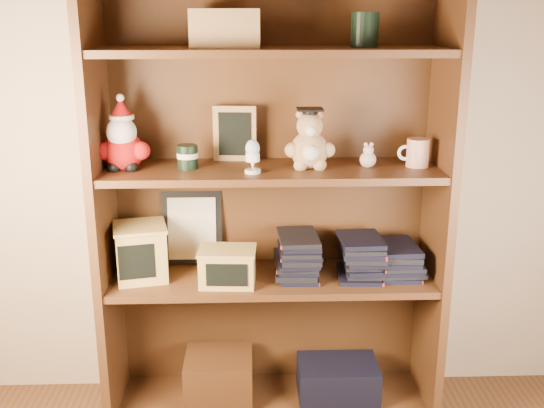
{
  "coord_description": "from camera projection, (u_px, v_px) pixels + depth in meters",
  "views": [
    {
      "loc": [
        -0.1,
        -0.81,
        1.45
      ],
      "look_at": [
        -0.03,
        1.3,
        0.82
      ],
      "focal_mm": 42.0,
      "sensor_mm": 36.0,
      "label": 1
    }
  ],
  "objects": [
    {
      "name": "certificate_frame",
      "position": [
        192.0,
        228.0,
        2.37
      ],
      "size": [
        0.22,
        0.06,
        0.28
      ],
      "color": "black",
      "rests_on": "shelf_lower"
    },
    {
      "name": "grad_teddy_bear",
      "position": [
        310.0,
        145.0,
        2.15
      ],
      "size": [
        0.17,
        0.15,
        0.21
      ],
      "color": "tan",
      "rests_on": "shelf_upper"
    },
    {
      "name": "treats_box",
      "position": [
        141.0,
        251.0,
        2.24
      ],
      "size": [
        0.21,
        0.21,
        0.2
      ],
      "color": "tan",
      "rests_on": "shelf_lower"
    },
    {
      "name": "pencils_box",
      "position": [
        227.0,
        266.0,
        2.2
      ],
      "size": [
        0.21,
        0.15,
        0.13
      ],
      "color": "tan",
      "rests_on": "shelf_lower"
    },
    {
      "name": "egg_cup",
      "position": [
        253.0,
        155.0,
        2.08
      ],
      "size": [
        0.05,
        0.05,
        0.11
      ],
      "color": "white",
      "rests_on": "shelf_upper"
    },
    {
      "name": "shelf_upper",
      "position": [
        272.0,
        171.0,
        2.18
      ],
      "size": [
        1.14,
        0.33,
        0.02
      ],
      "color": "#502E16",
      "rests_on": "ground"
    },
    {
      "name": "teacher_mug",
      "position": [
        417.0,
        153.0,
        2.18
      ],
      "size": [
        0.11,
        0.08,
        0.1
      ],
      "color": "silver",
      "rests_on": "shelf_upper"
    },
    {
      "name": "book_stack_mid",
      "position": [
        362.0,
        256.0,
        2.28
      ],
      "size": [
        0.14,
        0.2,
        0.14
      ],
      "color": "black",
      "rests_on": "shelf_lower"
    },
    {
      "name": "shelf_lower",
      "position": [
        272.0,
        279.0,
        2.29
      ],
      "size": [
        1.14,
        0.33,
        0.02
      ],
      "color": "#502E16",
      "rests_on": "ground"
    },
    {
      "name": "pink_figurine",
      "position": [
        368.0,
        157.0,
        2.17
      ],
      "size": [
        0.06,
        0.06,
        0.09
      ],
      "color": "#D0A4A1",
      "rests_on": "shelf_upper"
    },
    {
      "name": "book_stack_left",
      "position": [
        298.0,
        255.0,
        2.27
      ],
      "size": [
        0.14,
        0.2,
        0.16
      ],
      "color": "black",
      "rests_on": "shelf_lower"
    },
    {
      "name": "room_envelope",
      "position": [
        330.0,
        46.0,
        0.79
      ],
      "size": [
        3.04,
        3.04,
        2.51
      ],
      "color": "#4F311B",
      "rests_on": "ground"
    },
    {
      "name": "book_stack_right",
      "position": [
        398.0,
        260.0,
        2.29
      ],
      "size": [
        0.14,
        0.2,
        0.11
      ],
      "color": "black",
      "rests_on": "shelf_lower"
    },
    {
      "name": "chalkboard_plaque",
      "position": [
        235.0,
        134.0,
        2.25
      ],
      "size": [
        0.15,
        0.09,
        0.2
      ],
      "color": "#9E7547",
      "rests_on": "shelf_upper"
    },
    {
      "name": "bookcase",
      "position": [
        271.0,
        211.0,
        2.27
      ],
      "size": [
        1.2,
        0.35,
        1.6
      ],
      "color": "#502E16",
      "rests_on": "ground"
    },
    {
      "name": "santa_plush",
      "position": [
        123.0,
        142.0,
        2.12
      ],
      "size": [
        0.18,
        0.13,
        0.26
      ],
      "color": "#A50F0F",
      "rests_on": "shelf_upper"
    },
    {
      "name": "teachers_tin",
      "position": [
        188.0,
        156.0,
        2.15
      ],
      "size": [
        0.07,
        0.07,
        0.08
      ],
      "color": "black",
      "rests_on": "shelf_upper"
    }
  ]
}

